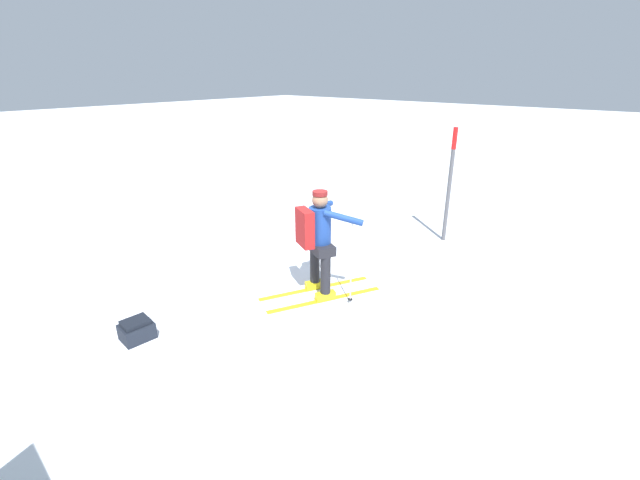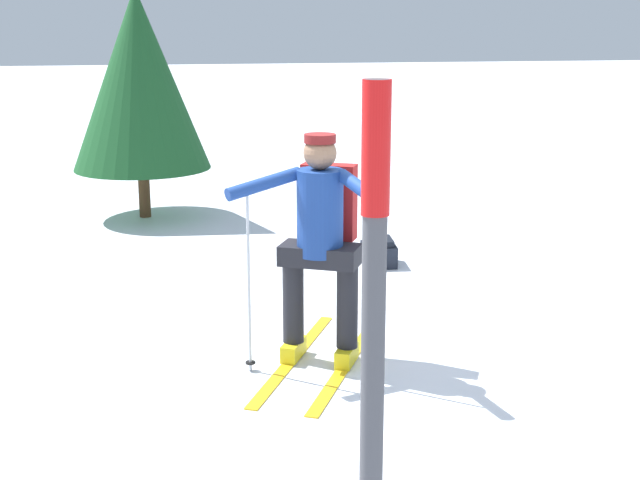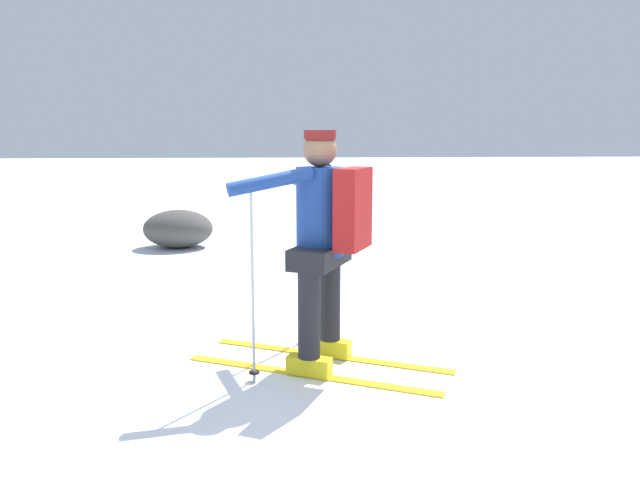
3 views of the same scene
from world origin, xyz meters
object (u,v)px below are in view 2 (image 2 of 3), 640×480
at_px(skier, 321,234).
at_px(pine_tree, 139,80).
at_px(trail_marker, 372,382).
at_px(dropped_backpack, 379,252).

height_order(skier, pine_tree, pine_tree).
bearing_deg(skier, trail_marker, -7.56).
distance_m(dropped_backpack, pine_tree, 3.81).
bearing_deg(trail_marker, skier, 172.44).
relative_size(skier, pine_tree, 0.68).
bearing_deg(dropped_backpack, trail_marker, -14.25).
distance_m(skier, trail_marker, 3.41).
xyz_separation_m(skier, trail_marker, (3.36, -0.45, 0.36)).
bearing_deg(dropped_backpack, pine_tree, -138.75).
relative_size(dropped_backpack, trail_marker, 0.18).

